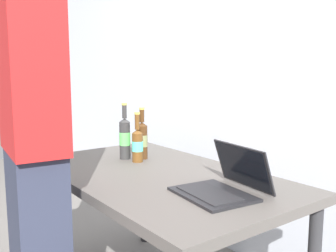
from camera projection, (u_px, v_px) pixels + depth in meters
name	position (u px, v px, depth m)	size (l,w,h in m)	color
desk	(156.00, 186.00, 1.94)	(1.46, 0.85, 0.72)	#56514C
laptop	(223.00, 184.00, 1.59)	(0.36, 0.35, 0.20)	black
beer_bottle_brown	(142.00, 139.00, 2.22)	(0.06, 0.06, 0.30)	#472B14
beer_bottle_amber	(125.00, 137.00, 2.21)	(0.06, 0.06, 0.33)	#333333
beer_bottle_dark	(137.00, 144.00, 2.14)	(0.06, 0.06, 0.28)	brown
person_figure	(35.00, 156.00, 1.51)	(0.40, 0.29, 1.73)	#2D3347
back_wall	(265.00, 58.00, 2.32)	(6.00, 0.10, 2.60)	silver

